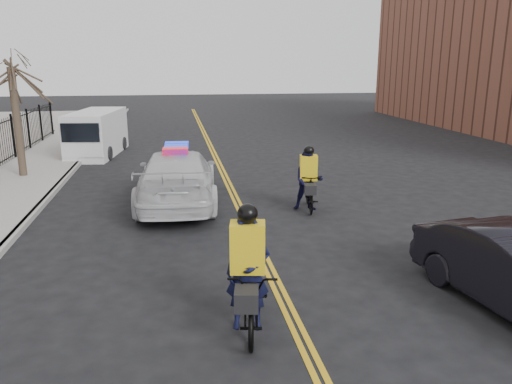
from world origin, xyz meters
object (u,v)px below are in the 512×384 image
object	(u,v)px
cyclist_near	(248,286)
police_cruiser	(177,177)
cyclist_far	(308,185)
cargo_van	(96,134)

from	to	relation	value
cyclist_near	police_cruiser	bearing A→B (deg)	107.58
police_cruiser	cyclist_far	xyz separation A→B (m)	(3.84, -1.29, -0.09)
police_cruiser	cyclist_near	distance (m)	7.88
cyclist_near	cyclist_far	xyz separation A→B (m)	(2.80, 6.52, 0.02)
cyclist_far	police_cruiser	bearing A→B (deg)	171.31
police_cruiser	cyclist_far	world-z (taller)	cyclist_far
police_cruiser	cargo_van	size ratio (longest dim) A/B	1.16
cargo_van	cyclist_near	size ratio (longest dim) A/B	2.24
cyclist_near	cyclist_far	world-z (taller)	cyclist_near
police_cruiser	cyclist_far	size ratio (longest dim) A/B	2.99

